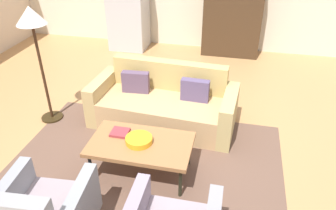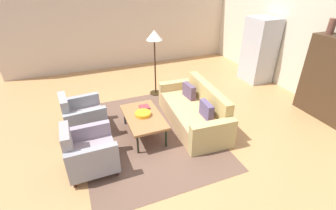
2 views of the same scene
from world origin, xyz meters
name	(u,v)px [view 2 (image 2 of 2)]	position (x,y,z in m)	size (l,w,h in m)	color
ground_plane	(173,129)	(0.00, 0.00, 0.00)	(10.30, 10.30, 0.00)	tan
wall_back	(321,46)	(0.00, 3.82, 1.40)	(8.58, 0.12, 2.80)	beige
wall_left	(123,24)	(-4.29, 0.00, 1.40)	(0.12, 7.65, 2.80)	beige
area_rug	(147,133)	(-0.05, -0.59, 0.00)	(3.40, 2.60, 0.01)	brown
couch	(196,112)	(-0.05, 0.55, 0.29)	(2.15, 1.03, 0.86)	tan
coffee_table	(143,117)	(-0.05, -0.64, 0.42)	(1.20, 0.70, 0.45)	black
armchair_left	(81,117)	(-0.65, -1.80, 0.34)	(0.86, 0.86, 0.88)	#312D1A
armchair_right	(87,153)	(0.55, -1.80, 0.34)	(0.81, 0.81, 0.88)	#2F2821
fruit_bowl	(143,114)	(-0.07, -0.64, 0.49)	(0.31, 0.31, 0.07)	gold
book_stack	(144,107)	(-0.35, -0.52, 0.47)	(0.21, 0.20, 0.03)	#903339
cabinet	(332,79)	(0.74, 3.48, 0.90)	(1.20, 0.51, 1.80)	#402C1B
vase_tall	(332,26)	(0.34, 3.47, 1.96)	(0.15, 0.15, 0.32)	brown
refrigerator	(259,50)	(-1.53, 3.37, 0.93)	(0.80, 0.73, 1.85)	#B7BABF
floor_lamp	(154,41)	(-1.76, 0.22, 1.44)	(0.40, 0.40, 1.72)	black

